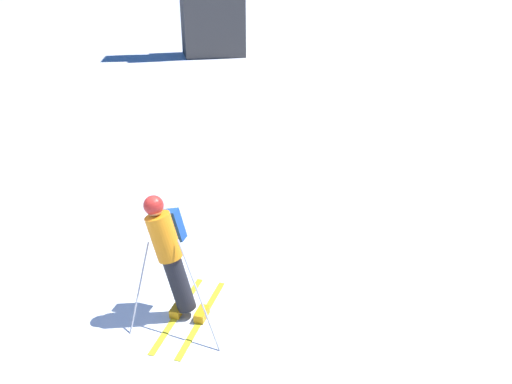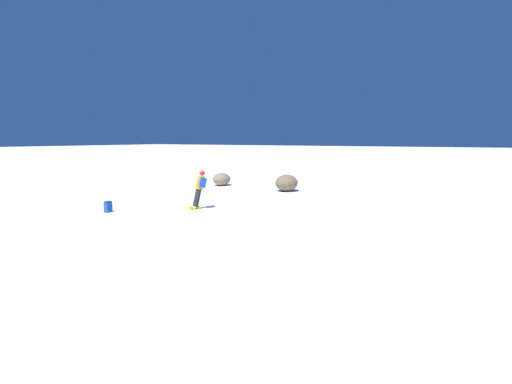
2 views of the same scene
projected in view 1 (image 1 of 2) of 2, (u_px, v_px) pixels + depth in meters
The scene contains 2 objects.
ground_plane at pixel (168, 319), 6.92m from camera, with size 300.00×300.00×0.00m, color white.
skier at pixel (170, 250), 6.64m from camera, with size 1.42×1.74×1.84m.
Camera 1 is at (0.04, -5.70, 4.47)m, focal length 35.00 mm.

